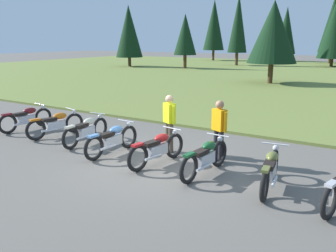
# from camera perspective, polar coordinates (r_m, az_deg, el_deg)

# --- Properties ---
(ground_plane) EXTENTS (140.00, 140.00, 0.00)m
(ground_plane) POSITION_cam_1_polar(r_m,az_deg,el_deg) (9.47, -1.92, -6.04)
(ground_plane) COLOR #605B54
(grass_moorland) EXTENTS (80.00, 44.00, 0.10)m
(grass_moorland) POSITION_cam_1_polar(r_m,az_deg,el_deg) (33.79, 23.35, 7.27)
(grass_moorland) COLOR olive
(grass_moorland) RESTS_ON ground
(forest_treeline) EXTENTS (43.57, 30.59, 9.21)m
(forest_treeline) POSITION_cam_1_polar(r_m,az_deg,el_deg) (42.95, 20.82, 14.56)
(forest_treeline) COLOR #47331E
(forest_treeline) RESTS_ON ground
(motorcycle_maroon) EXTENTS (0.62, 2.10, 0.88)m
(motorcycle_maroon) POSITION_cam_1_polar(r_m,az_deg,el_deg) (13.80, -21.71, 1.19)
(motorcycle_maroon) COLOR black
(motorcycle_maroon) RESTS_ON ground
(motorcycle_orange) EXTENTS (0.72, 2.07, 0.88)m
(motorcycle_orange) POSITION_cam_1_polar(r_m,az_deg,el_deg) (12.53, -17.48, 0.35)
(motorcycle_orange) COLOR black
(motorcycle_orange) RESTS_ON ground
(motorcycle_cream) EXTENTS (0.62, 2.10, 0.88)m
(motorcycle_cream) POSITION_cam_1_polar(r_m,az_deg,el_deg) (11.43, -12.94, -0.61)
(motorcycle_cream) COLOR black
(motorcycle_cream) RESTS_ON ground
(motorcycle_sky_blue) EXTENTS (0.62, 2.10, 0.88)m
(motorcycle_sky_blue) POSITION_cam_1_polar(r_m,az_deg,el_deg) (10.24, -8.88, -2.09)
(motorcycle_sky_blue) COLOR black
(motorcycle_sky_blue) RESTS_ON ground
(motorcycle_red) EXTENTS (0.62, 2.09, 0.88)m
(motorcycle_red) POSITION_cam_1_polar(r_m,az_deg,el_deg) (9.29, -1.70, -3.57)
(motorcycle_red) COLOR black
(motorcycle_red) RESTS_ON ground
(motorcycle_british_green) EXTENTS (0.62, 2.10, 0.88)m
(motorcycle_british_green) POSITION_cam_1_polar(r_m,az_deg,el_deg) (8.65, 6.00, -4.98)
(motorcycle_british_green) COLOR black
(motorcycle_british_green) RESTS_ON ground
(motorcycle_olive) EXTENTS (0.64, 2.09, 0.88)m
(motorcycle_olive) POSITION_cam_1_polar(r_m,az_deg,el_deg) (8.12, 16.04, -6.72)
(motorcycle_olive) COLOR black
(motorcycle_olive) RESTS_ON ground
(rider_near_row_end) EXTENTS (0.49, 0.37, 1.67)m
(rider_near_row_end) POSITION_cam_1_polar(r_m,az_deg,el_deg) (10.17, 0.21, 0.94)
(rider_near_row_end) COLOR #4C4233
(rider_near_row_end) RESTS_ON ground
(rider_with_back_turned) EXTENTS (0.51, 0.35, 1.67)m
(rider_with_back_turned) POSITION_cam_1_polar(r_m,az_deg,el_deg) (9.40, 8.15, -0.27)
(rider_with_back_turned) COLOR black
(rider_with_back_turned) RESTS_ON ground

